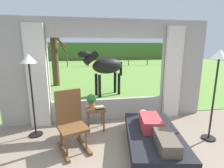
{
  "coord_description": "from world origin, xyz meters",
  "views": [
    {
      "loc": [
        -0.68,
        -1.99,
        1.9
      ],
      "look_at": [
        0.0,
        1.8,
        1.05
      ],
      "focal_mm": 27.45,
      "sensor_mm": 36.0,
      "label": 1
    }
  ],
  "objects_px": {
    "floor_lamp_left": "(30,71)",
    "book_stack": "(100,108)",
    "side_table": "(95,112)",
    "recliner_sofa": "(153,142)",
    "floor_lamp_right": "(218,68)",
    "rocking_chair": "(71,121)",
    "pasture_tree": "(54,56)",
    "reclining_person": "(155,128)",
    "horse": "(106,66)",
    "potted_plant": "(91,100)"
  },
  "relations": [
    {
      "from": "floor_lamp_left",
      "to": "book_stack",
      "type": "bearing_deg",
      "value": -0.52
    },
    {
      "from": "rocking_chair",
      "to": "horse",
      "type": "relative_size",
      "value": 0.62
    },
    {
      "from": "horse",
      "to": "reclining_person",
      "type": "bearing_deg",
      "value": 166.29
    },
    {
      "from": "potted_plant",
      "to": "pasture_tree",
      "type": "xyz_separation_m",
      "value": [
        -1.45,
        4.79,
        0.74
      ]
    },
    {
      "from": "recliner_sofa",
      "to": "horse",
      "type": "distance_m",
      "value": 3.97
    },
    {
      "from": "recliner_sofa",
      "to": "pasture_tree",
      "type": "distance_m",
      "value": 6.55
    },
    {
      "from": "book_stack",
      "to": "floor_lamp_right",
      "type": "xyz_separation_m",
      "value": [
        2.2,
        -0.79,
        0.94
      ]
    },
    {
      "from": "recliner_sofa",
      "to": "floor_lamp_right",
      "type": "xyz_separation_m",
      "value": [
        1.36,
        0.25,
        1.27
      ]
    },
    {
      "from": "floor_lamp_right",
      "to": "horse",
      "type": "relative_size",
      "value": 1.02
    },
    {
      "from": "recliner_sofa",
      "to": "floor_lamp_right",
      "type": "relative_size",
      "value": 1.0
    },
    {
      "from": "rocking_chair",
      "to": "floor_lamp_right",
      "type": "relative_size",
      "value": 0.61
    },
    {
      "from": "potted_plant",
      "to": "floor_lamp_right",
      "type": "xyz_separation_m",
      "value": [
        2.38,
        -0.9,
        0.79
      ]
    },
    {
      "from": "floor_lamp_right",
      "to": "recliner_sofa",
      "type": "bearing_deg",
      "value": -169.64
    },
    {
      "from": "pasture_tree",
      "to": "horse",
      "type": "bearing_deg",
      "value": -44.04
    },
    {
      "from": "reclining_person",
      "to": "book_stack",
      "type": "height_order",
      "value": "reclining_person"
    },
    {
      "from": "horse",
      "to": "pasture_tree",
      "type": "relative_size",
      "value": 0.58
    },
    {
      "from": "floor_lamp_left",
      "to": "horse",
      "type": "bearing_deg",
      "value": 55.3
    },
    {
      "from": "reclining_person",
      "to": "horse",
      "type": "bearing_deg",
      "value": 105.68
    },
    {
      "from": "recliner_sofa",
      "to": "rocking_chair",
      "type": "height_order",
      "value": "rocking_chair"
    },
    {
      "from": "floor_lamp_left",
      "to": "floor_lamp_right",
      "type": "distance_m",
      "value": 3.69
    },
    {
      "from": "rocking_chair",
      "to": "floor_lamp_right",
      "type": "distance_m",
      "value": 2.97
    },
    {
      "from": "potted_plant",
      "to": "pasture_tree",
      "type": "height_order",
      "value": "pasture_tree"
    },
    {
      "from": "reclining_person",
      "to": "floor_lamp_left",
      "type": "height_order",
      "value": "floor_lamp_left"
    },
    {
      "from": "recliner_sofa",
      "to": "potted_plant",
      "type": "height_order",
      "value": "potted_plant"
    },
    {
      "from": "side_table",
      "to": "horse",
      "type": "bearing_deg",
      "value": 77.12
    },
    {
      "from": "pasture_tree",
      "to": "side_table",
      "type": "bearing_deg",
      "value": -72.49
    },
    {
      "from": "side_table",
      "to": "book_stack",
      "type": "bearing_deg",
      "value": -31.86
    },
    {
      "from": "rocking_chair",
      "to": "pasture_tree",
      "type": "bearing_deg",
      "value": 79.86
    },
    {
      "from": "floor_lamp_left",
      "to": "pasture_tree",
      "type": "height_order",
      "value": "pasture_tree"
    },
    {
      "from": "potted_plant",
      "to": "floor_lamp_left",
      "type": "distance_m",
      "value": 1.43
    },
    {
      "from": "horse",
      "to": "potted_plant",
      "type": "bearing_deg",
      "value": 147.04
    },
    {
      "from": "side_table",
      "to": "floor_lamp_left",
      "type": "xyz_separation_m",
      "value": [
        -1.31,
        -0.04,
        0.99
      ]
    },
    {
      "from": "rocking_chair",
      "to": "floor_lamp_right",
      "type": "bearing_deg",
      "value": -24.45
    },
    {
      "from": "horse",
      "to": "rocking_chair",
      "type": "bearing_deg",
      "value": 143.36
    },
    {
      "from": "side_table",
      "to": "potted_plant",
      "type": "height_order",
      "value": "potted_plant"
    },
    {
      "from": "book_stack",
      "to": "floor_lamp_left",
      "type": "xyz_separation_m",
      "value": [
        -1.4,
        0.01,
        0.87
      ]
    },
    {
      "from": "book_stack",
      "to": "pasture_tree",
      "type": "bearing_deg",
      "value": 108.29
    },
    {
      "from": "floor_lamp_right",
      "to": "pasture_tree",
      "type": "bearing_deg",
      "value": 123.91
    },
    {
      "from": "floor_lamp_right",
      "to": "rocking_chair",
      "type": "bearing_deg",
      "value": 176.2
    },
    {
      "from": "horse",
      "to": "side_table",
      "type": "bearing_deg",
      "value": 148.92
    },
    {
      "from": "side_table",
      "to": "book_stack",
      "type": "xyz_separation_m",
      "value": [
        0.09,
        -0.06,
        0.12
      ]
    },
    {
      "from": "side_table",
      "to": "floor_lamp_left",
      "type": "bearing_deg",
      "value": -178.06
    },
    {
      "from": "book_stack",
      "to": "floor_lamp_right",
      "type": "relative_size",
      "value": 0.11
    },
    {
      "from": "reclining_person",
      "to": "side_table",
      "type": "relative_size",
      "value": 2.75
    },
    {
      "from": "floor_lamp_left",
      "to": "pasture_tree",
      "type": "xyz_separation_m",
      "value": [
        -0.22,
        4.89,
        0.03
      ]
    },
    {
      "from": "floor_lamp_left",
      "to": "floor_lamp_right",
      "type": "height_order",
      "value": "floor_lamp_right"
    },
    {
      "from": "book_stack",
      "to": "pasture_tree",
      "type": "distance_m",
      "value": 5.24
    },
    {
      "from": "book_stack",
      "to": "floor_lamp_left",
      "type": "relative_size",
      "value": 0.12
    },
    {
      "from": "book_stack",
      "to": "side_table",
      "type": "bearing_deg",
      "value": 148.14
    },
    {
      "from": "reclining_person",
      "to": "floor_lamp_left",
      "type": "relative_size",
      "value": 0.82
    }
  ]
}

